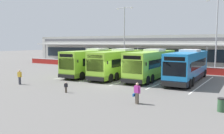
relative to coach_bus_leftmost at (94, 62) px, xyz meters
The scene contains 18 objects.
ground_plane 8.63m from the coach_bus_leftmost, 40.92° to the right, with size 200.00×200.00×0.00m, color #605E5B.
terminal_building 22.34m from the coach_bus_leftmost, 73.39° to the left, with size 70.00×13.00×6.00m.
red_barrier_wall 11.08m from the coach_bus_leftmost, 54.59° to the left, with size 60.00×0.40×1.10m.
coach_bus_leftmost is the anchor object (origin of this frame).
coach_bus_left_centre 4.04m from the coach_bus_leftmost, ahead, with size 3.24×12.23×3.78m.
coach_bus_centre 8.42m from the coach_bus_leftmost, ahead, with size 3.24×12.23×3.78m.
coach_bus_right_centre 12.86m from the coach_bus_leftmost, ahead, with size 3.24×12.23×3.78m.
bay_stripe_far_west 2.74m from the coach_bus_leftmost, 166.87° to the left, with size 0.14×13.00×0.01m, color silver.
bay_stripe_west 2.85m from the coach_bus_leftmost, 12.21° to the left, with size 0.14×13.00×0.01m, color silver.
bay_stripe_mid_west 6.64m from the coach_bus_leftmost, ahead, with size 0.14×13.00×0.01m, color silver.
bay_stripe_centre 10.74m from the coach_bus_leftmost, ahead, with size 0.14×13.00×0.01m, color silver.
bay_stripe_mid_east 14.89m from the coach_bus_leftmost, ahead, with size 0.14×13.00×0.01m, color silver.
pedestrian_with_handbag 16.79m from the coach_bus_leftmost, 42.97° to the right, with size 0.63×0.39×1.62m.
pedestrian_in_dark_coat 10.98m from the coach_bus_leftmost, 102.62° to the right, with size 0.54×0.29×1.62m.
pedestrian_child 12.32m from the coach_bus_leftmost, 66.37° to the right, with size 0.31×0.23×1.00m.
lamp_post_west 12.27m from the coach_bus_leftmost, 96.93° to the left, with size 3.24×0.28×11.00m.
lamp_post_centre 18.41m from the coach_bus_leftmost, 36.09° to the left, with size 3.24×0.28×11.00m.
litter_bin 20.82m from the coach_bus_leftmost, 29.83° to the right, with size 0.54×0.54×0.93m.
Camera 1 is at (13.71, -22.11, 4.66)m, focal length 38.62 mm.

